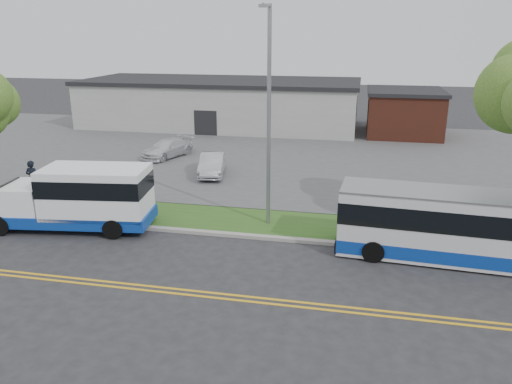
% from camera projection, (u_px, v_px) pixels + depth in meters
% --- Properties ---
extents(ground, '(140.00, 140.00, 0.00)m').
position_uv_depth(ground, '(186.00, 243.00, 21.05)').
color(ground, '#28282B').
rests_on(ground, ground).
extents(lane_line_north, '(70.00, 0.12, 0.01)m').
position_uv_depth(lane_line_north, '(149.00, 286.00, 17.47)').
color(lane_line_north, gold).
rests_on(lane_line_north, ground).
extents(lane_line_south, '(70.00, 0.12, 0.01)m').
position_uv_depth(lane_line_south, '(146.00, 290.00, 17.19)').
color(lane_line_south, gold).
rests_on(lane_line_south, ground).
extents(curb, '(80.00, 0.30, 0.15)m').
position_uv_depth(curb, '(194.00, 232.00, 22.06)').
color(curb, '#9E9B93').
rests_on(curb, ground).
extents(verge, '(80.00, 3.30, 0.10)m').
position_uv_depth(verge, '(207.00, 218.00, 23.74)').
color(verge, '#2F521B').
rests_on(verge, ground).
extents(parking_lot, '(80.00, 25.00, 0.10)m').
position_uv_depth(parking_lot, '(263.00, 152.00, 36.88)').
color(parking_lot, '#4C4C4F').
rests_on(parking_lot, ground).
extents(commercial_building, '(25.40, 10.40, 4.35)m').
position_uv_depth(commercial_building, '(221.00, 103.00, 46.72)').
color(commercial_building, '#9E9E99').
rests_on(commercial_building, ground).
extents(brick_wing, '(6.30, 7.30, 3.90)m').
position_uv_depth(brick_wing, '(404.00, 112.00, 42.63)').
color(brick_wing, brown).
rests_on(brick_wing, ground).
extents(streetlight_near, '(0.35, 1.53, 9.50)m').
position_uv_depth(streetlight_near, '(269.00, 112.00, 21.41)').
color(streetlight_near, gray).
rests_on(streetlight_near, verge).
extents(shuttle_bus, '(7.65, 3.34, 2.84)m').
position_uv_depth(shuttle_bus, '(81.00, 196.00, 22.24)').
color(shuttle_bus, '#0D3594').
rests_on(shuttle_bus, ground).
extents(transit_bus, '(10.00, 2.94, 2.74)m').
position_uv_depth(transit_bus, '(469.00, 228.00, 19.00)').
color(transit_bus, silver).
rests_on(transit_bus, ground).
extents(pedestrian, '(0.75, 0.51, 1.99)m').
position_uv_depth(pedestrian, '(33.00, 179.00, 26.39)').
color(pedestrian, black).
rests_on(pedestrian, verge).
extents(parked_car_a, '(2.19, 4.25, 1.34)m').
position_uv_depth(parked_car_a, '(212.00, 164.00, 30.63)').
color(parked_car_a, '#B2B3B9').
rests_on(parked_car_a, parking_lot).
extents(parked_car_b, '(3.09, 4.63, 1.24)m').
position_uv_depth(parked_car_b, '(167.00, 148.00, 35.06)').
color(parked_car_b, silver).
rests_on(parked_car_b, parking_lot).
extents(grocery_bag_left, '(0.32, 0.32, 0.32)m').
position_uv_depth(grocery_bag_left, '(27.00, 195.00, 26.47)').
color(grocery_bag_left, white).
rests_on(grocery_bag_left, verge).
extents(grocery_bag_right, '(0.32, 0.32, 0.32)m').
position_uv_depth(grocery_bag_right, '(43.00, 193.00, 26.82)').
color(grocery_bag_right, white).
rests_on(grocery_bag_right, verge).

